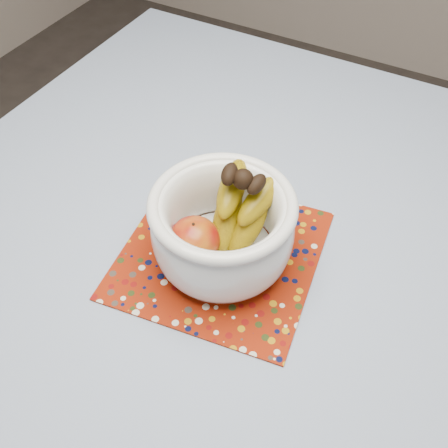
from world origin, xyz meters
name	(u,v)px	position (x,y,z in m)	size (l,w,h in m)	color
table	(244,260)	(0.00, 0.00, 0.67)	(1.20, 1.20, 0.75)	brown
tablecloth	(246,233)	(0.00, 0.00, 0.76)	(1.32, 1.32, 0.01)	#6272A4
placemat	(220,254)	(-0.02, -0.07, 0.76)	(0.34, 0.34, 0.00)	maroon
fruit_bowl	(226,224)	(0.00, -0.07, 0.85)	(0.24, 0.25, 0.19)	white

